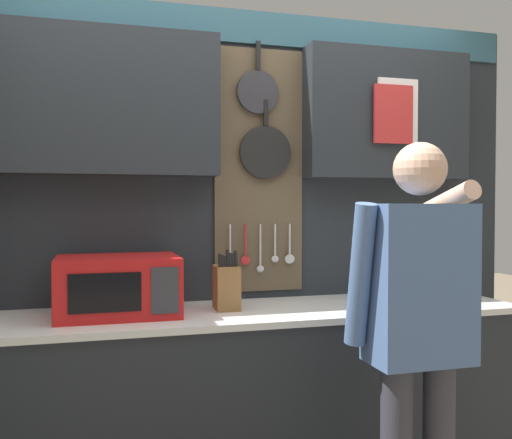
% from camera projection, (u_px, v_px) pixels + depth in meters
% --- Properties ---
extents(base_cabinet_counter, '(2.47, 0.61, 0.90)m').
position_uv_depth(base_cabinet_counter, '(264.00, 404.00, 2.70)').
color(base_cabinet_counter, '#23282D').
rests_on(base_cabinet_counter, ground_plane).
extents(back_wall_unit, '(3.04, 0.23, 2.38)m').
position_uv_depth(back_wall_unit, '(248.00, 183.00, 2.93)').
color(back_wall_unit, '#23282D').
rests_on(back_wall_unit, ground_plane).
extents(microwave, '(0.53, 0.39, 0.26)m').
position_uv_depth(microwave, '(118.00, 286.00, 2.53)').
color(microwave, red).
rests_on(microwave, base_cabinet_counter).
extents(knife_block, '(0.12, 0.15, 0.28)m').
position_uv_depth(knife_block, '(227.00, 287.00, 2.66)').
color(knife_block, brown).
rests_on(knife_block, base_cabinet_counter).
extents(utensil_crock, '(0.12, 0.12, 0.35)m').
position_uv_depth(utensil_crock, '(424.00, 283.00, 2.95)').
color(utensil_crock, white).
rests_on(utensil_crock, base_cabinet_counter).
extents(person, '(0.54, 0.63, 1.62)m').
position_uv_depth(person, '(417.00, 318.00, 2.15)').
color(person, '#383842').
rests_on(person, ground_plane).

